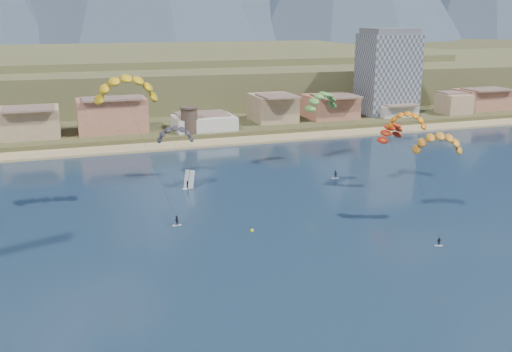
{
  "coord_description": "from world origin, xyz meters",
  "views": [
    {
      "loc": [
        -33.01,
        -66.2,
        39.13
      ],
      "look_at": [
        0.0,
        32.0,
        10.0
      ],
      "focal_mm": 40.58,
      "sensor_mm": 36.0,
      "label": 1
    }
  ],
  "objects_px": {
    "watchtower": "(189,120)",
    "kitesurfer_orange": "(439,140)",
    "windsurfer": "(188,183)",
    "apartment_tower": "(388,72)",
    "kitesurfer_yellow": "(126,85)",
    "kitesurfer_green": "(322,99)",
    "buoy": "(252,231)"
  },
  "relations": [
    {
      "from": "watchtower",
      "to": "kitesurfer_green",
      "type": "distance_m",
      "value": 51.36
    },
    {
      "from": "windsurfer",
      "to": "kitesurfer_yellow",
      "type": "bearing_deg",
      "value": -140.92
    },
    {
      "from": "kitesurfer_yellow",
      "to": "kitesurfer_green",
      "type": "relative_size",
      "value": 1.33
    },
    {
      "from": "kitesurfer_yellow",
      "to": "kitesurfer_green",
      "type": "height_order",
      "value": "kitesurfer_yellow"
    },
    {
      "from": "kitesurfer_yellow",
      "to": "windsurfer",
      "type": "xyz_separation_m",
      "value": [
        13.99,
        11.36,
        -24.38
      ]
    },
    {
      "from": "watchtower",
      "to": "kitesurfer_green",
      "type": "bearing_deg",
      "value": -58.12
    },
    {
      "from": "kitesurfer_yellow",
      "to": "watchtower",
      "type": "bearing_deg",
      "value": 68.16
    },
    {
      "from": "watchtower",
      "to": "buoy",
      "type": "height_order",
      "value": "watchtower"
    },
    {
      "from": "apartment_tower",
      "to": "kitesurfer_green",
      "type": "xyz_separation_m",
      "value": [
        -53.55,
        -56.54,
        -0.1
      ]
    },
    {
      "from": "kitesurfer_green",
      "to": "buoy",
      "type": "height_order",
      "value": "kitesurfer_green"
    },
    {
      "from": "kitesurfer_green",
      "to": "windsurfer",
      "type": "bearing_deg",
      "value": -164.27
    },
    {
      "from": "kitesurfer_green",
      "to": "windsurfer",
      "type": "height_order",
      "value": "kitesurfer_green"
    },
    {
      "from": "kitesurfer_orange",
      "to": "windsurfer",
      "type": "height_order",
      "value": "kitesurfer_orange"
    },
    {
      "from": "apartment_tower",
      "to": "buoy",
      "type": "relative_size",
      "value": 47.13
    },
    {
      "from": "kitesurfer_orange",
      "to": "apartment_tower",
      "type": "bearing_deg",
      "value": 63.65
    },
    {
      "from": "apartment_tower",
      "to": "kitesurfer_orange",
      "type": "height_order",
      "value": "apartment_tower"
    },
    {
      "from": "kitesurfer_orange",
      "to": "kitesurfer_green",
      "type": "bearing_deg",
      "value": 92.01
    },
    {
      "from": "kitesurfer_green",
      "to": "buoy",
      "type": "xyz_separation_m",
      "value": [
        -32.94,
        -41.6,
        -17.6
      ]
    },
    {
      "from": "windsurfer",
      "to": "apartment_tower",
      "type": "bearing_deg",
      "value": 36.22
    },
    {
      "from": "watchtower",
      "to": "windsurfer",
      "type": "bearing_deg",
      "value": -102.63
    },
    {
      "from": "watchtower",
      "to": "windsurfer",
      "type": "xyz_separation_m",
      "value": [
        -11.95,
        -53.35,
        -4.99
      ]
    },
    {
      "from": "kitesurfer_orange",
      "to": "buoy",
      "type": "bearing_deg",
      "value": 169.25
    },
    {
      "from": "watchtower",
      "to": "apartment_tower",
      "type": "bearing_deg",
      "value": 9.93
    },
    {
      "from": "apartment_tower",
      "to": "watchtower",
      "type": "distance_m",
      "value": 82.02
    },
    {
      "from": "windsurfer",
      "to": "kitesurfer_green",
      "type": "bearing_deg",
      "value": 15.73
    },
    {
      "from": "watchtower",
      "to": "windsurfer",
      "type": "distance_m",
      "value": 54.9
    },
    {
      "from": "watchtower",
      "to": "kitesurfer_orange",
      "type": "distance_m",
      "value": 95.51
    },
    {
      "from": "watchtower",
      "to": "buoy",
      "type": "relative_size",
      "value": 12.67
    },
    {
      "from": "kitesurfer_yellow",
      "to": "kitesurfer_green",
      "type": "bearing_deg",
      "value": 22.94
    },
    {
      "from": "kitesurfer_green",
      "to": "buoy",
      "type": "relative_size",
      "value": 32.99
    },
    {
      "from": "windsurfer",
      "to": "buoy",
      "type": "bearing_deg",
      "value": -79.94
    },
    {
      "from": "kitesurfer_yellow",
      "to": "kitesurfer_green",
      "type": "distance_m",
      "value": 57.46
    }
  ]
}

